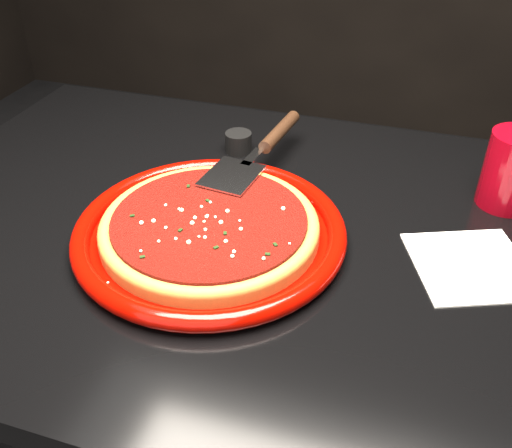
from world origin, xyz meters
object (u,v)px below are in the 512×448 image
(plate, at_px, (210,231))
(pizza_server, at_px, (259,150))
(table, at_px, (262,390))
(ramekin, at_px, (238,142))
(cup, at_px, (512,170))

(plate, relative_size, pizza_server, 1.19)
(plate, bearing_deg, pizza_server, 86.27)
(table, height_order, plate, plate)
(pizza_server, height_order, ramekin, pizza_server)
(plate, xyz_separation_m, ramekin, (-0.05, 0.27, 0.00))
(pizza_server, distance_m, ramekin, 0.10)
(table, xyz_separation_m, pizza_server, (-0.05, 0.15, 0.42))
(table, distance_m, plate, 0.40)
(pizza_server, bearing_deg, plate, -86.99)
(table, xyz_separation_m, plate, (-0.07, -0.05, 0.39))
(table, xyz_separation_m, ramekin, (-0.11, 0.22, 0.39))
(table, relative_size, cup, 9.97)
(table, xyz_separation_m, cup, (0.34, 0.18, 0.44))
(table, distance_m, ramekin, 0.46)
(table, distance_m, pizza_server, 0.45)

